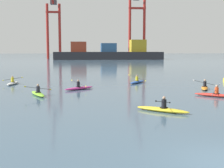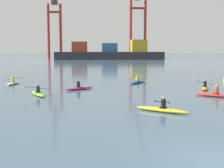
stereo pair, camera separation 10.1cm
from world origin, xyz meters
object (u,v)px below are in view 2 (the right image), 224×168
Objects in this scene: container_barge at (110,53)px; kayak_red at (215,95)px; gantry_crane_west_mid at (138,18)px; kayak_blue at (137,82)px; kayak_white at (13,83)px; kayak_magenta at (79,88)px; kayak_orange at (205,87)px; kayak_lime at (38,93)px; kayak_yellow at (162,109)px; gantry_crane_west at (54,20)px.

kayak_red is (-0.29, -104.36, -2.46)m from container_barge.
gantry_crane_west_mid reaches higher than kayak_blue.
kayak_blue reaches higher than kayak_white.
gantry_crane_west_mid is at bearing 83.05° from kayak_red.
kayak_magenta is (-25.20, -111.38, -18.18)m from gantry_crane_west_mid.
kayak_orange is 15.58m from kayak_lime.
kayak_red is (-14.26, -117.00, -18.18)m from gantry_crane_west_mid.
kayak_magenta and kayak_white have the same top height.
gantry_crane_west_mid is 12.53× the size of kayak_yellow.
kayak_white is at bearing -101.18° from container_barge.
gantry_crane_west_mid is 109.28m from kayak_blue.
gantry_crane_west is 1.02× the size of gantry_crane_west_mid.
kayak_lime is (-9.85, -8.77, 0.00)m from kayak_blue.
gantry_crane_west is 12.79× the size of kayak_yellow.
kayak_lime is at bearing -65.77° from kayak_white.
kayak_lime is at bearing -169.86° from kayak_orange.
container_barge reaches higher than kayak_lime.
gantry_crane_west_mid is 12.71× the size of kayak_red.
container_barge is at bearing 81.90° from kayak_lime.
gantry_crane_west_mid reaches higher than kayak_lime.
gantry_crane_west_mid is 11.27× the size of kayak_orange.
kayak_yellow is 1.01× the size of kayak_red.
container_barge is 93.64m from kayak_blue.
kayak_white is at bearing -87.11° from gantry_crane_west.
container_barge is 12.96× the size of kayak_white.
kayak_magenta is (-12.01, 0.77, 0.00)m from kayak_orange.
kayak_orange is at bearing 77.51° from kayak_red.
kayak_white is (-19.27, 5.98, 0.00)m from kayak_orange.
kayak_yellow is 16.52m from kayak_blue.
kayak_orange is at bearing 56.69° from kayak_yellow.
kayak_blue is 1.05× the size of kayak_red.
kayak_red is at bearing -90.16° from container_barge.
container_barge is at bearing 89.84° from kayak_red.
gantry_crane_west reaches higher than gantry_crane_west_mid.
kayak_red is at bearing -78.80° from gantry_crane_west.
gantry_crane_west_mid reaches higher than kayak_magenta.
gantry_crane_west reaches higher than kayak_orange.
kayak_red is 14.42m from kayak_lime.
gantry_crane_west is 116.06m from kayak_magenta.
kayak_blue is at bearing 112.13° from kayak_red.
container_barge is 95.37m from kayak_white.
kayak_magenta is at bearing 46.56° from kayak_lime.
gantry_crane_west_mid reaches higher than kayak_orange.
kayak_red is (4.42, -10.87, 0.00)m from kayak_blue.
kayak_magenta is at bearing 152.80° from kayak_red.
container_barge is 110.15m from kayak_yellow.
kayak_blue is 0.93× the size of kayak_lime.
kayak_yellow is (5.15, -11.22, 0.00)m from kayak_magenta.
container_barge is 13.23× the size of kayak_orange.
gantry_crane_west is 12.39× the size of kayak_blue.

